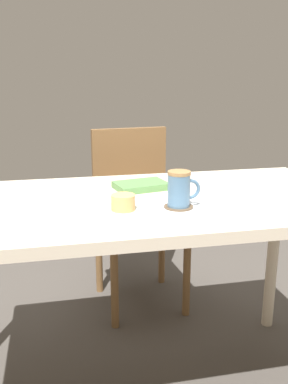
{
  "coord_description": "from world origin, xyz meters",
  "views": [
    {
      "loc": [
        -0.3,
        -1.32,
        1.14
      ],
      "look_at": [
        -0.03,
        -0.1,
        0.79
      ],
      "focal_mm": 40.0,
      "sensor_mm": 36.0,
      "label": 1
    }
  ],
  "objects_px": {
    "pastry_plate": "(123,212)",
    "coffee_mug": "(180,189)",
    "small_book": "(142,186)",
    "wooden_chair": "(136,208)",
    "pastry": "(123,202)",
    "dining_table": "(148,221)"
  },
  "relations": [
    {
      "from": "wooden_chair",
      "to": "small_book",
      "type": "bearing_deg",
      "value": 75.78
    },
    {
      "from": "wooden_chair",
      "to": "pastry",
      "type": "distance_m",
      "value": 0.91
    },
    {
      "from": "wooden_chair",
      "to": "pastry",
      "type": "xyz_separation_m",
      "value": [
        -0.2,
        -0.84,
        0.29
      ]
    },
    {
      "from": "pastry_plate",
      "to": "coffee_mug",
      "type": "xyz_separation_m",
      "value": [
        0.18,
        0.02,
        0.05
      ]
    },
    {
      "from": "pastry_plate",
      "to": "pastry",
      "type": "bearing_deg",
      "value": 0.0
    },
    {
      "from": "pastry_plate",
      "to": "coffee_mug",
      "type": "relative_size",
      "value": 1.52
    },
    {
      "from": "pastry_plate",
      "to": "small_book",
      "type": "distance_m",
      "value": 0.3
    },
    {
      "from": "small_book",
      "to": "coffee_mug",
      "type": "bearing_deg",
      "value": -86.65
    },
    {
      "from": "dining_table",
      "to": "small_book",
      "type": "distance_m",
      "value": 0.15
    },
    {
      "from": "dining_table",
      "to": "pastry_plate",
      "type": "height_order",
      "value": "pastry_plate"
    },
    {
      "from": "coffee_mug",
      "to": "small_book",
      "type": "bearing_deg",
      "value": 104.66
    },
    {
      "from": "dining_table",
      "to": "wooden_chair",
      "type": "height_order",
      "value": "wooden_chair"
    },
    {
      "from": "coffee_mug",
      "to": "small_book",
      "type": "distance_m",
      "value": 0.26
    },
    {
      "from": "pastry_plate",
      "to": "coffee_mug",
      "type": "distance_m",
      "value": 0.19
    },
    {
      "from": "coffee_mug",
      "to": "pastry_plate",
      "type": "bearing_deg",
      "value": -172.3
    },
    {
      "from": "dining_table",
      "to": "pastry_plate",
      "type": "xyz_separation_m",
      "value": [
        -0.11,
        -0.15,
        0.09
      ]
    },
    {
      "from": "pastry",
      "to": "coffee_mug",
      "type": "bearing_deg",
      "value": 7.7
    },
    {
      "from": "pastry",
      "to": "small_book",
      "type": "bearing_deg",
      "value": 67.92
    },
    {
      "from": "coffee_mug",
      "to": "wooden_chair",
      "type": "bearing_deg",
      "value": 88.46
    },
    {
      "from": "small_book",
      "to": "dining_table",
      "type": "bearing_deg",
      "value": -102.63
    },
    {
      "from": "small_book",
      "to": "pastry",
      "type": "bearing_deg",
      "value": -123.39
    },
    {
      "from": "wooden_chair",
      "to": "small_book",
      "type": "relative_size",
      "value": 4.85
    }
  ]
}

